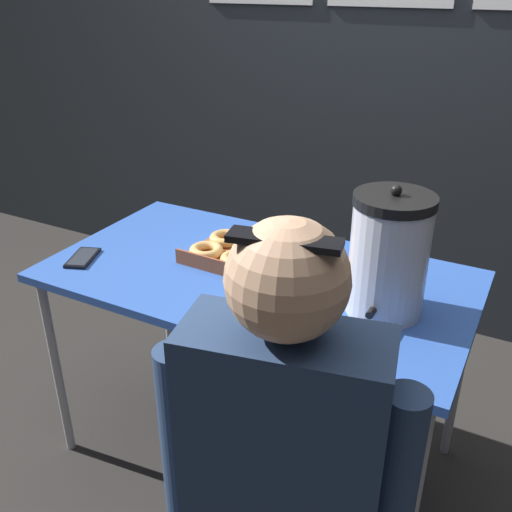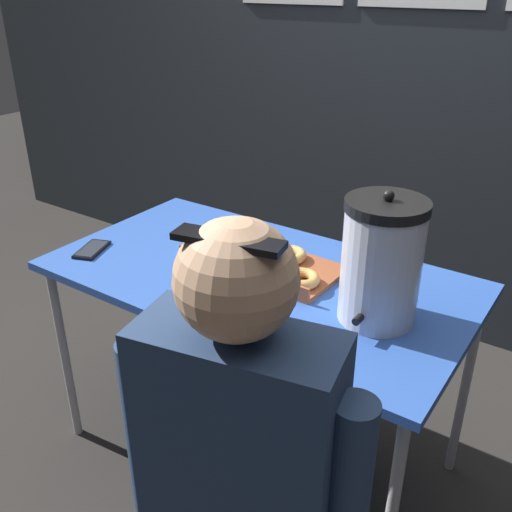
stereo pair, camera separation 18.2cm
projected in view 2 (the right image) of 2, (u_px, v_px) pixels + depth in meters
The scene contains 7 objects.
ground_plane at pixel (257, 449), 2.19m from camera, with size 12.00×12.00×0.00m, color #2D2B28.
back_wall at pixel (415, 69), 2.57m from camera, with size 6.00×0.11×2.50m.
folding_table at pixel (257, 286), 1.87m from camera, with size 1.37×0.75×0.77m.
donut_box at pixel (259, 259), 1.89m from camera, with size 0.52×0.29×0.05m.
coffee_urn at pixel (381, 262), 1.53m from camera, with size 0.22×0.25×0.38m.
cell_phone at pixel (92, 249), 1.99m from camera, with size 0.12×0.17×0.01m.
person_seated at pixel (240, 504), 1.21m from camera, with size 0.53×0.28×1.28m.
Camera 2 is at (0.92, -1.35, 1.63)m, focal length 40.00 mm.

